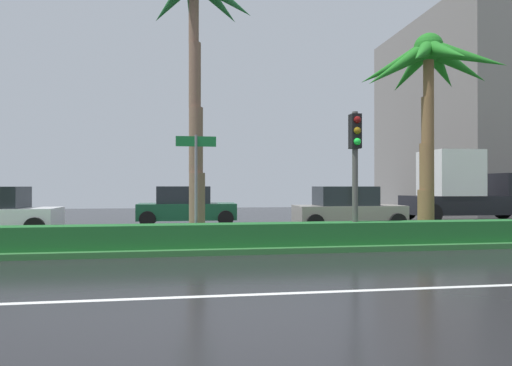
{
  "coord_description": "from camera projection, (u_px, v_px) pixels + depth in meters",
  "views": [
    {
      "loc": [
        -0.37,
        -5.03,
        1.76
      ],
      "look_at": [
        2.04,
        10.9,
        1.85
      ],
      "focal_mm": 30.99,
      "sensor_mm": 36.0,
      "label": 1
    }
  ],
  "objects": [
    {
      "name": "ground_plane",
      "position": [
        201.0,
        243.0,
        13.92
      ],
      "size": [
        90.0,
        42.0,
        0.1
      ],
      "primitive_type": "cube",
      "color": "black"
    },
    {
      "name": "near_lane_divider_stripe",
      "position": [
        213.0,
        296.0,
        7.0
      ],
      "size": [
        81.0,
        0.14,
        0.01
      ],
      "primitive_type": "cube",
      "color": "white",
      "rests_on": "ground_plane"
    },
    {
      "name": "median_strip",
      "position": [
        202.0,
        243.0,
        12.93
      ],
      "size": [
        85.5,
        4.0,
        0.15
      ],
      "primitive_type": "cube",
      "color": "#2D6B33",
      "rests_on": "ground_plane"
    },
    {
      "name": "median_hedge",
      "position": [
        204.0,
        235.0,
        11.55
      ],
      "size": [
        76.5,
        0.7,
        0.6
      ],
      "color": "#1E6028",
      "rests_on": "median_strip"
    },
    {
      "name": "palm_tree_centre_left",
      "position": [
        194.0,
        15.0,
        13.55
      ],
      "size": [
        4.05,
        4.03,
        8.5
      ],
      "color": "brown",
      "rests_on": "median_strip"
    },
    {
      "name": "palm_tree_centre",
      "position": [
        429.0,
        74.0,
        14.0
      ],
      "size": [
        4.44,
        4.58,
        6.44
      ],
      "color": "brown",
      "rests_on": "median_strip"
    },
    {
      "name": "traffic_signal_median_right",
      "position": [
        355.0,
        153.0,
        12.26
      ],
      "size": [
        0.28,
        0.43,
        3.67
      ],
      "color": "#4C4C47",
      "rests_on": "median_strip"
    },
    {
      "name": "street_name_sign",
      "position": [
        196.0,
        174.0,
        12.1
      ],
      "size": [
        1.1,
        0.08,
        3.0
      ],
      "color": "slate",
      "rests_on": "median_strip"
    },
    {
      "name": "car_in_traffic_second",
      "position": [
        186.0,
        206.0,
        19.72
      ],
      "size": [
        4.3,
        2.02,
        1.72
      ],
      "color": "#195133",
      "rests_on": "ground_plane"
    },
    {
      "name": "car_in_traffic_third",
      "position": [
        347.0,
        209.0,
        17.75
      ],
      "size": [
        4.3,
        2.02,
        1.72
      ],
      "color": "gray",
      "rests_on": "ground_plane"
    },
    {
      "name": "box_truck_lead",
      "position": [
        468.0,
        190.0,
        21.76
      ],
      "size": [
        6.4,
        2.64,
        3.46
      ],
      "color": "black",
      "rests_on": "ground_plane"
    },
    {
      "name": "building_far_right",
      "position": [
        504.0,
        116.0,
        36.15
      ],
      "size": [
        15.62,
        15.45,
        14.91
      ],
      "color": "slate",
      "rests_on": "ground_plane"
    }
  ]
}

